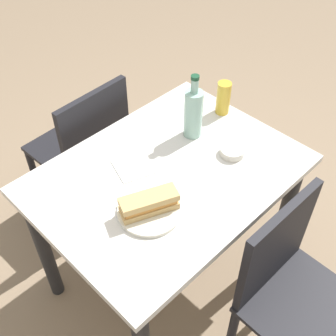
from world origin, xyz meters
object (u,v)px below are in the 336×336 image
water_bottle (193,113)px  plate_near (149,211)px  olive_bowl (232,151)px  chair_far (87,148)px  baguette_sandwich_near (149,203)px  beer_glass (223,98)px  dining_table (168,194)px  chair_near (291,289)px  knife_near (141,199)px

water_bottle → plate_near: bearing=-156.3°
plate_near → olive_bowl: 0.44m
chair_far → baguette_sandwich_near: 0.75m
beer_glass → olive_bowl: (-0.19, -0.21, -0.06)m
dining_table → chair_near: size_ratio=1.19×
dining_table → beer_glass: 0.49m
plate_near → beer_glass: size_ratio=1.51×
chair_near → beer_glass: 0.83m
plate_near → water_bottle: water_bottle is taller
chair_far → knife_near: chair_far is taller
chair_far → knife_near: 0.69m
dining_table → baguette_sandwich_near: bearing=-152.8°
chair_near → knife_near: (-0.24, 0.53, 0.26)m
dining_table → knife_near: knife_near is taller
dining_table → knife_near: 0.23m
plate_near → knife_near: bearing=79.1°
baguette_sandwich_near → beer_glass: beer_glass is taller
chair_near → olive_bowl: size_ratio=8.66×
baguette_sandwich_near → olive_bowl: baguette_sandwich_near is taller
chair_far → chair_near: bearing=-87.1°
beer_glass → chair_near: bearing=-119.4°
chair_far → baguette_sandwich_near: chair_far is taller
water_bottle → olive_bowl: (0.02, -0.20, -0.10)m
chair_far → plate_near: 0.74m
plate_near → olive_bowl: bearing=-1.8°
chair_near → plate_near: chair_near is taller
knife_near → chair_far: bearing=73.5°
chair_far → beer_glass: beer_glass is taller
dining_table → water_bottle: (0.23, 0.09, 0.24)m
plate_near → beer_glass: bearing=17.3°
water_bottle → olive_bowl: bearing=-84.1°
dining_table → chair_far: size_ratio=1.19×
chair_far → olive_bowl: chair_far is taller
knife_near → water_bottle: size_ratio=0.55×
chair_far → chair_near: same height
baguette_sandwich_near → water_bottle: size_ratio=0.75×
baguette_sandwich_near → knife_near: baguette_sandwich_near is taller
knife_near → olive_bowl: 0.43m
dining_table → plate_near: plate_near is taller
knife_near → beer_glass: (0.61, 0.14, 0.06)m
knife_near → olive_bowl: olive_bowl is taller
chair_near → water_bottle: size_ratio=2.99×
dining_table → water_bottle: size_ratio=3.54×
chair_far → beer_glass: bearing=-47.5°
water_bottle → chair_far: bearing=115.1°
chair_far → dining_table: bearing=-90.4°
plate_near → baguette_sandwich_near: 0.04m
baguette_sandwich_near → water_bottle: (0.42, 0.18, 0.06)m
water_bottle → knife_near: bearing=-162.3°
olive_bowl → chair_far: bearing=109.9°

